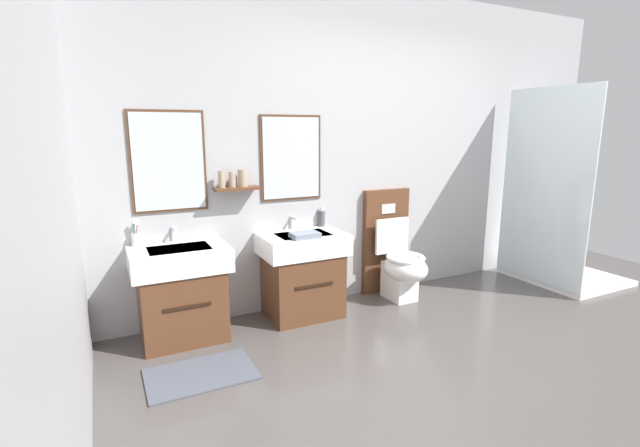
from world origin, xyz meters
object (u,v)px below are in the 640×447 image
(soap_dispenser, at_px, (322,218))
(shower_tray, at_px, (557,243))
(toilet, at_px, (395,258))
(folded_hand_towel, at_px, (305,235))
(vanity_sink_left, at_px, (181,291))
(vanity_sink_right, at_px, (302,272))
(toothbrush_cup, at_px, (136,238))

(soap_dispenser, xyz_separation_m, shower_tray, (2.42, -0.56, -0.37))
(soap_dispenser, distance_m, shower_tray, 2.51)
(soap_dispenser, bearing_deg, toilet, -14.05)
(folded_hand_towel, distance_m, shower_tray, 2.76)
(vanity_sink_left, distance_m, vanity_sink_right, 0.99)
(vanity_sink_left, xyz_separation_m, toilet, (1.95, 0.01, 0.00))
(vanity_sink_right, distance_m, toilet, 0.96)
(toothbrush_cup, bearing_deg, vanity_sink_right, -7.86)
(vanity_sink_right, height_order, toilet, toilet)
(vanity_sink_left, distance_m, folded_hand_towel, 1.02)
(folded_hand_towel, relative_size, shower_tray, 0.11)
(soap_dispenser, relative_size, shower_tray, 0.09)
(vanity_sink_left, relative_size, shower_tray, 0.36)
(soap_dispenser, bearing_deg, toothbrush_cup, -179.63)
(vanity_sink_left, height_order, shower_tray, shower_tray)
(vanity_sink_left, bearing_deg, vanity_sink_right, 0.00)
(vanity_sink_left, height_order, toothbrush_cup, toothbrush_cup)
(toothbrush_cup, bearing_deg, shower_tray, -7.99)
(toilet, distance_m, shower_tray, 1.78)
(toothbrush_cup, height_order, soap_dispenser, toothbrush_cup)
(vanity_sink_left, distance_m, toilet, 1.95)
(vanity_sink_left, xyz_separation_m, shower_tray, (3.68, -0.38, 0.04))
(vanity_sink_left, distance_m, soap_dispenser, 1.34)
(vanity_sink_right, distance_m, shower_tray, 2.72)
(folded_hand_towel, bearing_deg, toilet, 9.31)
(toilet, relative_size, shower_tray, 0.51)
(toilet, bearing_deg, soap_dispenser, 165.95)
(toilet, xyz_separation_m, shower_tray, (1.74, -0.39, 0.04))
(vanity_sink_right, height_order, shower_tray, shower_tray)
(soap_dispenser, bearing_deg, folded_hand_towel, -133.49)
(toothbrush_cup, relative_size, shower_tray, 0.10)
(vanity_sink_left, distance_m, toothbrush_cup, 0.51)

